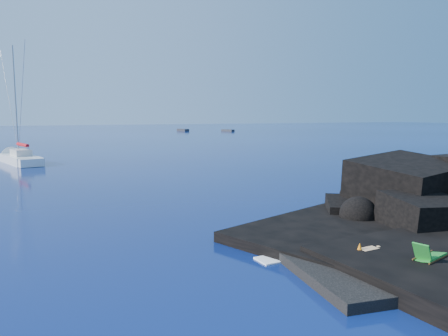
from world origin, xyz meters
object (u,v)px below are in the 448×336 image
Objects in this scene: distant_boat_b at (228,131)px; distant_boat_a at (183,131)px; marker_cone at (360,250)px; sunbather at (369,251)px; sailboat at (20,163)px; deck_chair at (431,251)px.

distant_boat_a is at bearing 125.83° from distant_boat_b.
marker_cone is 0.12× the size of distant_boat_b.
marker_cone is at bearing -116.74° from distant_boat_a.
sailboat is at bearing 101.70° from sunbather.
sailboat is 6.57× the size of sunbather.
deck_chair is 2.83× the size of marker_cone.
distant_boat_b is (40.72, 109.30, -0.53)m from sunbather.
deck_chair is at bearing -59.51° from sunbather.
marker_cone is at bearing 168.79° from sunbather.
deck_chair reaches higher than distant_boat_b.
distant_boat_a reaches higher than distant_boat_b.
deck_chair is at bearing -87.83° from sailboat.
sailboat is at bearing 107.55° from marker_cone.
distant_boat_a is (41.89, 76.51, 0.00)m from sailboat.
marker_cone is at bearing 115.71° from deck_chair.
distant_boat_b is at bearing -44.13° from distant_boat_a.
sunbather is 3.68× the size of marker_cone.
deck_chair reaches higher than sunbather.
deck_chair is at bearing -132.31° from distant_boat_b.
sunbather is at bearing -116.56° from distant_boat_a.
deck_chair is 0.29× the size of distant_boat_a.
marker_cone reaches higher than sunbather.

